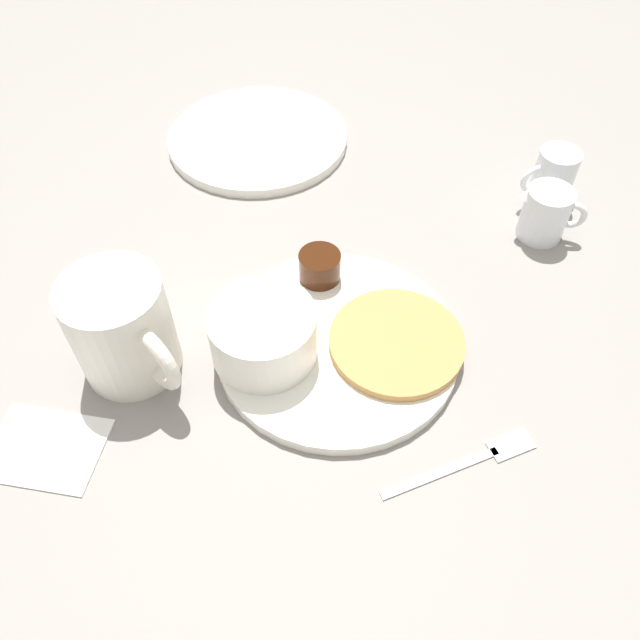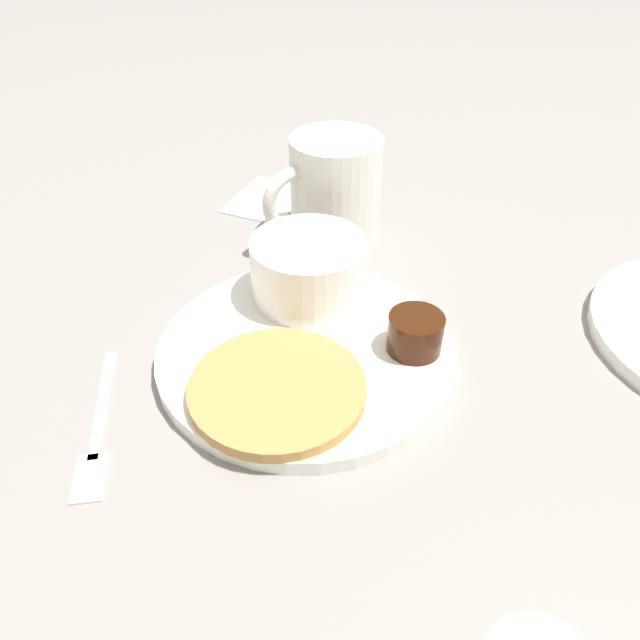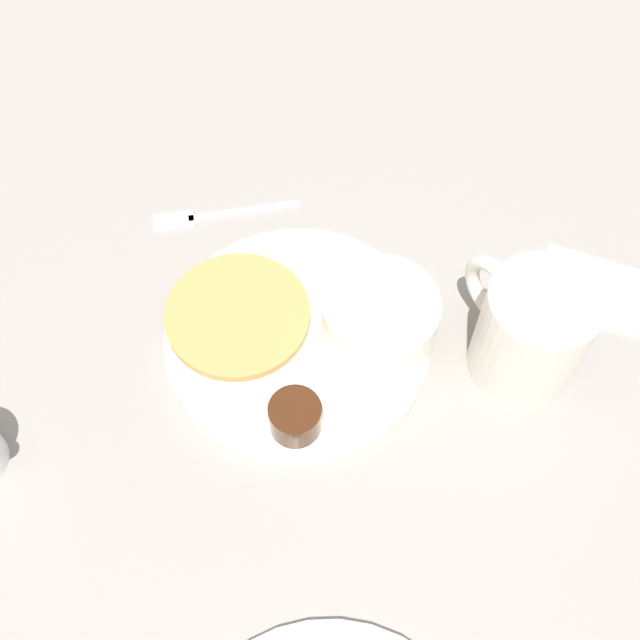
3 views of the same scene
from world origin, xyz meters
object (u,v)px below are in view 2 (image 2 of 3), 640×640
(coffee_mug, at_px, (333,190))
(fork, at_px, (96,437))
(bowl, at_px, (309,267))
(plate, at_px, (305,352))

(coffee_mug, relative_size, fork, 1.08)
(bowl, distance_m, fork, 0.21)
(plate, xyz_separation_m, coffee_mug, (-0.16, -0.10, 0.05))
(fork, bearing_deg, bowl, 175.88)
(bowl, relative_size, fork, 0.86)
(plate, distance_m, fork, 0.16)
(fork, bearing_deg, plate, 159.74)
(coffee_mug, bearing_deg, bowl, 28.46)
(plate, distance_m, coffee_mug, 0.20)
(plate, height_order, fork, plate)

